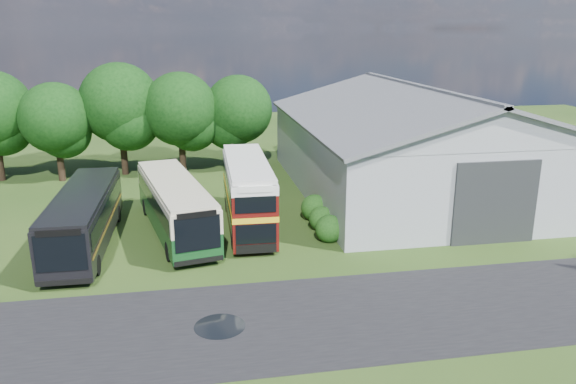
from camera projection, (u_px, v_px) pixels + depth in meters
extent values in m
plane|color=#203912|center=(247.00, 293.00, 27.07)|extent=(120.00, 120.00, 0.00)
cube|color=black|center=(322.00, 318.00, 24.74)|extent=(60.00, 8.00, 0.02)
cylinder|color=black|center=(220.00, 327.00, 23.98)|extent=(2.20, 2.20, 0.01)
cube|color=gray|center=(415.00, 155.00, 43.96)|extent=(18.00, 24.00, 5.50)
cube|color=#2D3033|center=(496.00, 203.00, 32.62)|extent=(5.20, 0.18, 5.00)
cylinder|color=black|center=(0.00, 160.00, 46.68)|extent=(0.56, 0.56, 3.42)
cylinder|color=black|center=(61.00, 163.00, 46.63)|extent=(0.56, 0.56, 3.06)
sphere|color=black|center=(55.00, 118.00, 45.58)|extent=(5.78, 5.78, 5.78)
cylinder|color=black|center=(124.00, 154.00, 48.63)|extent=(0.56, 0.56, 3.60)
sphere|color=black|center=(120.00, 103.00, 47.40)|extent=(6.80, 6.80, 6.80)
cylinder|color=black|center=(183.00, 156.00, 48.58)|extent=(0.56, 0.56, 3.31)
sphere|color=black|center=(180.00, 109.00, 47.44)|extent=(6.26, 6.26, 6.26)
cylinder|color=black|center=(239.00, 153.00, 50.20)|extent=(0.56, 0.56, 3.17)
sphere|color=black|center=(238.00, 109.00, 49.12)|extent=(5.98, 5.98, 5.98)
sphere|color=#194714|center=(329.00, 241.00, 33.69)|extent=(1.70, 1.70, 1.70)
sphere|color=#194714|center=(321.00, 230.00, 35.58)|extent=(1.60, 1.60, 1.60)
sphere|color=#194714|center=(314.00, 219.00, 37.47)|extent=(1.80, 1.80, 1.80)
cube|color=#0F3A17|center=(175.00, 205.00, 34.53)|extent=(5.23, 12.45, 3.02)
cube|color=#4F0D0B|center=(248.00, 192.00, 35.33)|extent=(2.85, 10.34, 4.11)
cube|color=black|center=(84.00, 217.00, 32.33)|extent=(2.98, 12.05, 2.98)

